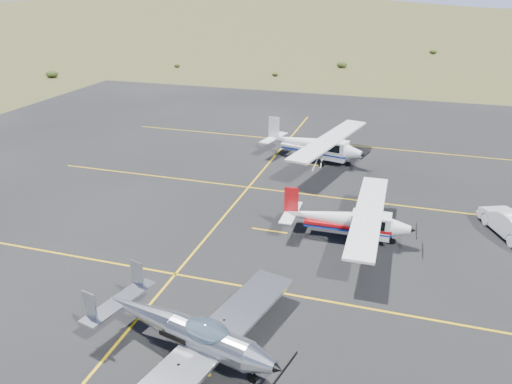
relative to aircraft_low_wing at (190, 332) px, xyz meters
The scene contains 6 objects.
ground 4.26m from the aircraft_low_wing, 42.69° to the left, with size 1600.00×1600.00×0.00m, color #383D1C.
apron 10.31m from the aircraft_low_wing, 72.82° to the left, with size 72.00×72.00×0.02m, color black.
aircraft_low_wing is the anchor object (origin of this frame).
aircraft_cessna 11.49m from the aircraft_low_wing, 68.72° to the left, with size 5.96×9.93×2.53m.
aircraft_plain 22.31m from the aircraft_low_wing, 89.64° to the left, with size 7.36×11.45×2.90m.
sedan 18.45m from the aircraft_low_wing, 47.72° to the left, with size 1.48×4.25×1.40m, color white.
Camera 1 is at (3.47, -15.80, 12.68)m, focal length 35.00 mm.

